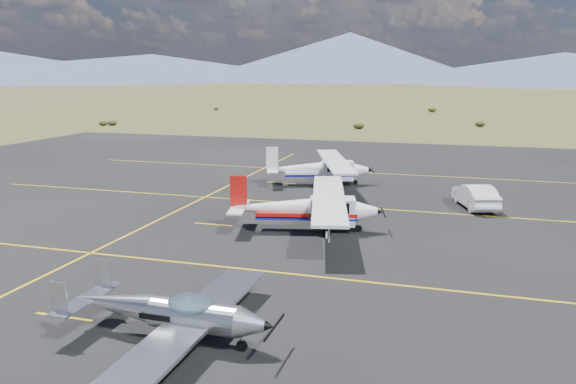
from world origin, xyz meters
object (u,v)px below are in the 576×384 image
at_px(aircraft_low_wing, 172,313).
at_px(aircraft_cessna, 306,207).
at_px(sedan, 475,196).
at_px(aircraft_plain, 320,168).

height_order(aircraft_low_wing, aircraft_cessna, aircraft_cessna).
xyz_separation_m(aircraft_low_wing, sedan, (8.33, 18.73, -0.17)).
relative_size(aircraft_low_wing, sedan, 1.99).
xyz_separation_m(aircraft_low_wing, aircraft_cessna, (0.71, 11.60, 0.31)).
distance_m(aircraft_low_wing, sedan, 20.50).
relative_size(aircraft_cessna, aircraft_plain, 1.03).
bearing_deg(sedan, aircraft_cessna, 25.17).
bearing_deg(aircraft_plain, sedan, -40.33).
relative_size(aircraft_low_wing, aircraft_cessna, 0.78).
height_order(aircraft_cessna, sedan, aircraft_cessna).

